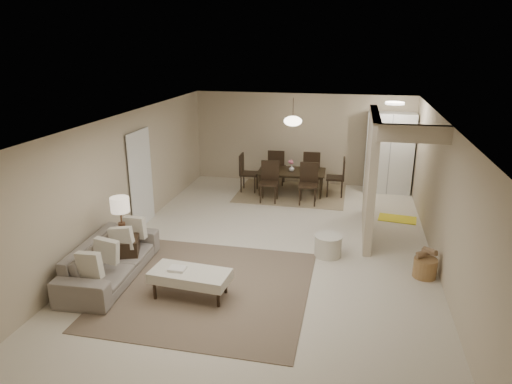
% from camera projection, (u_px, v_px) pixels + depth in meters
% --- Properties ---
extents(floor, '(9.00, 9.00, 0.00)m').
position_uv_depth(floor, '(272.00, 248.00, 8.87)').
color(floor, beige).
rests_on(floor, ground).
extents(ceiling, '(9.00, 9.00, 0.00)m').
position_uv_depth(ceiling, '(273.00, 120.00, 8.09)').
color(ceiling, white).
rests_on(ceiling, back_wall).
extents(back_wall, '(6.00, 0.00, 6.00)m').
position_uv_depth(back_wall, '(301.00, 139.00, 12.66)').
color(back_wall, '#C0AE92').
rests_on(back_wall, floor).
extents(left_wall, '(0.00, 9.00, 9.00)m').
position_uv_depth(left_wall, '(125.00, 177.00, 9.09)').
color(left_wall, '#C0AE92').
rests_on(left_wall, floor).
extents(right_wall, '(0.00, 9.00, 9.00)m').
position_uv_depth(right_wall, '(443.00, 198.00, 7.88)').
color(right_wall, '#C0AE92').
rests_on(right_wall, floor).
extents(partition, '(0.15, 2.50, 2.50)m').
position_uv_depth(partition, '(370.00, 174.00, 9.28)').
color(partition, '#C0AE92').
rests_on(partition, floor).
extents(doorway, '(0.04, 0.90, 2.04)m').
position_uv_depth(doorway, '(140.00, 180.00, 9.71)').
color(doorway, black).
rests_on(doorway, floor).
extents(pantry_cabinet, '(1.20, 0.55, 2.10)m').
position_uv_depth(pantry_cabinet, '(389.00, 153.00, 11.92)').
color(pantry_cabinet, white).
rests_on(pantry_cabinet, floor).
extents(flush_light, '(0.44, 0.44, 0.05)m').
position_uv_depth(flush_light, '(395.00, 103.00, 10.61)').
color(flush_light, white).
rests_on(flush_light, ceiling).
extents(living_rug, '(3.20, 3.20, 0.01)m').
position_uv_depth(living_rug, '(209.00, 288.00, 7.43)').
color(living_rug, brown).
rests_on(living_rug, floor).
extents(sofa, '(2.30, 1.01, 0.66)m').
position_uv_depth(sofa, '(111.00, 260.00, 7.67)').
color(sofa, gray).
rests_on(sofa, floor).
extents(ottoman_bench, '(1.27, 0.65, 0.44)m').
position_uv_depth(ottoman_bench, '(190.00, 276.00, 7.08)').
color(ottoman_bench, beige).
rests_on(ottoman_bench, living_rug).
extents(side_table, '(0.65, 0.65, 0.55)m').
position_uv_depth(side_table, '(125.00, 253.00, 8.04)').
color(side_table, black).
rests_on(side_table, floor).
extents(table_lamp, '(0.32, 0.32, 0.76)m').
position_uv_depth(table_lamp, '(120.00, 208.00, 7.78)').
color(table_lamp, '#4A3020').
rests_on(table_lamp, side_table).
extents(round_pouf, '(0.52, 0.52, 0.40)m').
position_uv_depth(round_pouf, '(328.00, 246.00, 8.50)').
color(round_pouf, beige).
rests_on(round_pouf, floor).
extents(wicker_basket, '(0.43, 0.43, 0.33)m').
position_uv_depth(wicker_basket, '(425.00, 268.00, 7.74)').
color(wicker_basket, olive).
rests_on(wicker_basket, floor).
extents(dining_rug, '(2.80, 2.10, 0.01)m').
position_uv_depth(dining_rug, '(291.00, 193.00, 12.07)').
color(dining_rug, '#8B7456').
rests_on(dining_rug, floor).
extents(dining_table, '(1.77, 1.04, 0.61)m').
position_uv_depth(dining_table, '(291.00, 182.00, 11.98)').
color(dining_table, black).
rests_on(dining_table, dining_rug).
extents(dining_chairs, '(2.73, 2.01, 1.01)m').
position_uv_depth(dining_chairs, '(291.00, 175.00, 11.92)').
color(dining_chairs, black).
rests_on(dining_chairs, dining_rug).
extents(vase, '(0.15, 0.15, 0.15)m').
position_uv_depth(vase, '(292.00, 168.00, 11.86)').
color(vase, white).
rests_on(vase, dining_table).
extents(yellow_mat, '(0.88, 0.61, 0.01)m').
position_uv_depth(yellow_mat, '(397.00, 219.00, 10.33)').
color(yellow_mat, yellow).
rests_on(yellow_mat, floor).
extents(pendant_light, '(0.46, 0.46, 0.71)m').
position_uv_depth(pendant_light, '(293.00, 121.00, 11.47)').
color(pendant_light, '#4A3020').
rests_on(pendant_light, ceiling).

